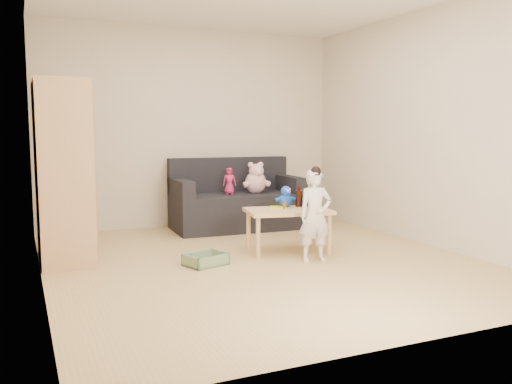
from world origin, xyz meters
name	(u,v)px	position (x,y,z in m)	size (l,w,h in m)	color
room	(262,127)	(0.00, 0.00, 1.30)	(4.50, 4.50, 4.50)	tan
wardrobe	(63,172)	(-1.75, 0.82, 0.87)	(0.48, 0.97, 1.74)	#E9B480
sofa	(237,211)	(0.43, 1.72, 0.23)	(1.63, 0.82, 0.46)	black
play_table	(288,231)	(0.41, 0.24, 0.23)	(0.86, 0.54, 0.45)	#E4B57D
storage_bin	(206,259)	(-0.56, 0.06, 0.06)	(0.37, 0.28, 0.11)	gray
toddler	(315,217)	(0.47, -0.22, 0.44)	(0.32, 0.22, 0.88)	white
pink_bear	(256,180)	(0.67, 1.67, 0.63)	(0.30, 0.25, 0.34)	#F7B6C2
doll	(229,181)	(0.30, 1.65, 0.63)	(0.17, 0.11, 0.33)	#C02458
ring_stacker	(310,199)	(0.69, 0.28, 0.54)	(0.19, 0.19, 0.21)	#FFB10D
brown_bottle	(299,198)	(0.61, 0.38, 0.55)	(0.08, 0.08, 0.22)	black
blue_plush	(285,196)	(0.46, 0.41, 0.57)	(0.19, 0.15, 0.23)	blue
wooden_figure	(284,205)	(0.38, 0.26, 0.50)	(0.04, 0.03, 0.10)	brown
yellow_book	(278,207)	(0.36, 0.37, 0.46)	(0.18, 0.18, 0.01)	yellow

